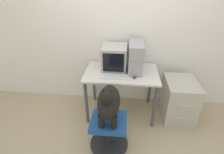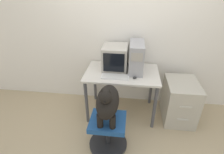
{
  "view_description": "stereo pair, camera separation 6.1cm",
  "coord_description": "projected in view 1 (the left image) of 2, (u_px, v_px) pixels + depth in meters",
  "views": [
    {
      "loc": [
        0.07,
        -2.04,
        2.02
      ],
      "look_at": [
        -0.12,
        0.08,
        0.84
      ],
      "focal_mm": 28.0,
      "sensor_mm": 36.0,
      "label": 1
    },
    {
      "loc": [
        0.13,
        -2.03,
        2.02
      ],
      "look_at": [
        -0.12,
        0.08,
        0.84
      ],
      "focal_mm": 28.0,
      "sensor_mm": 36.0,
      "label": 2
    }
  ],
  "objects": [
    {
      "name": "desk",
      "position": [
        121.0,
        78.0,
        2.74
      ],
      "size": [
        1.12,
        0.72,
        0.78
      ],
      "color": "silver",
      "rests_on": "ground_plane"
    },
    {
      "name": "filing_cabinet",
      "position": [
        179.0,
        100.0,
        2.8
      ],
      "size": [
        0.47,
        0.62,
        0.67
      ],
      "color": "#B7B2A3",
      "rests_on": "ground_plane"
    },
    {
      "name": "dog",
      "position": [
        109.0,
        102.0,
        2.09
      ],
      "size": [
        0.27,
        0.55,
        0.54
      ],
      "color": "black",
      "rests_on": "office_chair"
    },
    {
      "name": "crt_monitor",
      "position": [
        114.0,
        57.0,
        2.73
      ],
      "size": [
        0.38,
        0.43,
        0.36
      ],
      "color": "#B7B2A8",
      "rests_on": "desk"
    },
    {
      "name": "keyboard",
      "position": [
        115.0,
        77.0,
        2.53
      ],
      "size": [
        0.4,
        0.15,
        0.03
      ],
      "color": "silver",
      "rests_on": "desk"
    },
    {
      "name": "computer_mouse",
      "position": [
        134.0,
        77.0,
        2.51
      ],
      "size": [
        0.06,
        0.05,
        0.03
      ],
      "color": "#333333",
      "rests_on": "desk"
    },
    {
      "name": "ground_plane",
      "position": [
        119.0,
        126.0,
        2.76
      ],
      "size": [
        12.0,
        12.0,
        0.0
      ],
      "primitive_type": "plane",
      "color": "tan"
    },
    {
      "name": "pc_tower",
      "position": [
        136.0,
        57.0,
        2.64
      ],
      "size": [
        0.21,
        0.5,
        0.44
      ],
      "color": "#99999E",
      "rests_on": "desk"
    },
    {
      "name": "office_chair",
      "position": [
        109.0,
        132.0,
        2.33
      ],
      "size": [
        0.52,
        0.52,
        0.46
      ],
      "color": "#262628",
      "rests_on": "ground_plane"
    },
    {
      "name": "wall_back",
      "position": [
        124.0,
        31.0,
        2.81
      ],
      "size": [
        8.0,
        0.05,
        2.6
      ],
      "color": "white",
      "rests_on": "ground_plane"
    }
  ]
}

